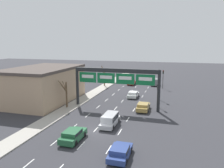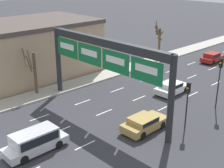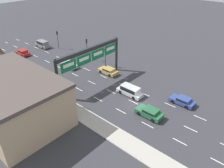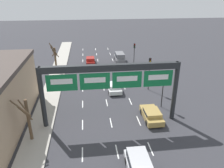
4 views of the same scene
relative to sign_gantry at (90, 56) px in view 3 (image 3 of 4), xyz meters
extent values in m
plane|color=#333338|center=(0.00, -11.07, -5.51)|extent=(220.00, 220.00, 0.00)
cube|color=#A8A399|center=(-8.00, -11.07, -5.44)|extent=(2.80, 110.00, 0.15)
cube|color=white|center=(-3.30, -25.07, -5.51)|extent=(0.12, 2.00, 0.01)
cube|color=white|center=(-3.30, -20.07, -5.51)|extent=(0.12, 2.00, 0.01)
cube|color=white|center=(-3.30, -15.07, -5.51)|extent=(0.12, 2.00, 0.01)
cube|color=white|center=(-3.30, -10.07, -5.51)|extent=(0.12, 2.00, 0.01)
cube|color=white|center=(-3.30, -5.07, -5.51)|extent=(0.12, 2.00, 0.01)
cube|color=white|center=(-3.30, -0.07, -5.51)|extent=(0.12, 2.00, 0.01)
cube|color=white|center=(-3.30, 4.93, -5.51)|extent=(0.12, 2.00, 0.01)
cube|color=white|center=(-3.30, 9.93, -5.51)|extent=(0.12, 2.00, 0.01)
cube|color=white|center=(-3.30, 14.93, -5.51)|extent=(0.12, 2.00, 0.01)
cube|color=white|center=(-3.30, 19.93, -5.51)|extent=(0.12, 2.00, 0.01)
cube|color=white|center=(-3.30, 24.93, -5.51)|extent=(0.12, 2.00, 0.01)
cube|color=white|center=(-3.30, 29.93, -5.51)|extent=(0.12, 2.00, 0.01)
cube|color=white|center=(0.00, -20.07, -5.51)|extent=(0.12, 2.00, 0.01)
cube|color=white|center=(0.00, -15.07, -5.51)|extent=(0.12, 2.00, 0.01)
cube|color=white|center=(0.00, -10.07, -5.51)|extent=(0.12, 2.00, 0.01)
cube|color=white|center=(0.00, -5.07, -5.51)|extent=(0.12, 2.00, 0.01)
cube|color=white|center=(0.00, -0.07, -5.51)|extent=(0.12, 2.00, 0.01)
cube|color=white|center=(0.00, 4.93, -5.51)|extent=(0.12, 2.00, 0.01)
cube|color=white|center=(0.00, 9.93, -5.51)|extent=(0.12, 2.00, 0.01)
cube|color=white|center=(0.00, 14.93, -5.51)|extent=(0.12, 2.00, 0.01)
cube|color=white|center=(0.00, 19.93, -5.51)|extent=(0.12, 2.00, 0.01)
cube|color=white|center=(0.00, 24.93, -5.51)|extent=(0.12, 2.00, 0.01)
cube|color=white|center=(0.00, 29.93, -5.51)|extent=(0.12, 2.00, 0.01)
cube|color=white|center=(0.00, 34.93, -5.51)|extent=(0.12, 2.00, 0.01)
cube|color=white|center=(3.30, -20.07, -5.51)|extent=(0.12, 2.00, 0.01)
cube|color=white|center=(3.30, -15.07, -5.51)|extent=(0.12, 2.00, 0.01)
cube|color=white|center=(3.30, -10.07, -5.51)|extent=(0.12, 2.00, 0.01)
cube|color=white|center=(3.30, -5.07, -5.51)|extent=(0.12, 2.00, 0.01)
cube|color=white|center=(3.30, -0.07, -5.51)|extent=(0.12, 2.00, 0.01)
cube|color=white|center=(3.30, 4.93, -5.51)|extent=(0.12, 2.00, 0.01)
cube|color=white|center=(3.30, 9.93, -5.51)|extent=(0.12, 2.00, 0.01)
cube|color=white|center=(3.30, 14.93, -5.51)|extent=(0.12, 2.00, 0.01)
cube|color=white|center=(3.30, 19.93, -5.51)|extent=(0.12, 2.00, 0.01)
cube|color=white|center=(3.30, 24.93, -5.51)|extent=(0.12, 2.00, 0.01)
cube|color=white|center=(3.30, 29.93, -5.51)|extent=(0.12, 2.00, 0.01)
cube|color=white|center=(3.30, 34.93, -5.51)|extent=(0.12, 2.00, 0.01)
cylinder|color=#232628|center=(-7.40, 0.06, -1.95)|extent=(0.52, 0.52, 7.11)
cylinder|color=#232628|center=(7.40, 0.06, -1.95)|extent=(0.52, 0.52, 7.11)
cube|color=#232628|center=(0.00, 0.06, 1.25)|extent=(14.80, 0.60, 0.70)
cube|color=#116B38|center=(-5.15, -0.28, -0.10)|extent=(3.19, 0.08, 1.81)
cube|color=white|center=(-5.15, -0.33, 0.06)|extent=(2.23, 0.02, 0.58)
cube|color=#116B38|center=(-1.72, -0.28, -0.10)|extent=(3.19, 0.08, 1.81)
cube|color=white|center=(-1.72, -0.33, 0.06)|extent=(2.23, 0.02, 0.58)
cube|color=#116B38|center=(1.72, -0.28, -0.10)|extent=(3.19, 0.08, 1.81)
cube|color=white|center=(1.72, -0.33, 0.06)|extent=(2.23, 0.02, 0.58)
cube|color=#116B38|center=(5.15, -0.28, -0.10)|extent=(3.19, 0.08, 1.81)
cube|color=white|center=(5.15, -0.33, 0.06)|extent=(2.23, 0.02, 0.58)
cube|color=tan|center=(-14.98, 0.74, -2.38)|extent=(10.35, 16.49, 6.27)
cube|color=#4C423D|center=(-14.98, 0.74, 1.01)|extent=(10.56, 16.82, 0.50)
cube|color=#235B38|center=(-1.42, -14.06, -4.95)|extent=(1.91, 4.14, 0.71)
cube|color=#235B38|center=(-1.42, -14.31, -4.38)|extent=(1.75, 2.15, 0.44)
cube|color=black|center=(-1.42, -14.31, -4.38)|extent=(1.79, 1.98, 0.32)
cylinder|color=black|center=(-2.29, -12.82, -5.18)|extent=(0.22, 0.66, 0.66)
cylinder|color=black|center=(-0.56, -12.82, -5.18)|extent=(0.22, 0.66, 0.66)
cylinder|color=black|center=(-2.29, -15.31, -5.18)|extent=(0.22, 0.66, 0.66)
cylinder|color=black|center=(-0.56, -15.31, -5.18)|extent=(0.22, 0.66, 0.66)
cube|color=#A88947|center=(4.87, 0.14, -4.98)|extent=(1.91, 4.23, 0.66)
cube|color=#A88947|center=(4.87, -0.12, -4.43)|extent=(1.76, 2.20, 0.43)
cube|color=black|center=(4.87, -0.12, -4.43)|extent=(1.79, 2.02, 0.31)
cylinder|color=black|center=(4.00, 1.41, -5.18)|extent=(0.22, 0.66, 0.66)
cylinder|color=black|center=(5.74, 1.41, -5.18)|extent=(0.22, 0.66, 0.66)
cylinder|color=black|center=(4.00, -1.13, -5.18)|extent=(0.22, 0.66, 0.66)
cylinder|color=black|center=(5.74, -1.13, -5.18)|extent=(0.22, 0.66, 0.66)
cube|color=maroon|center=(-1.67, 22.80, -5.00)|extent=(1.77, 4.01, 0.63)
cube|color=maroon|center=(-1.67, 22.56, -4.40)|extent=(1.63, 2.08, 0.56)
cube|color=black|center=(-1.67, 22.56, -4.40)|extent=(1.66, 1.92, 0.41)
cylinder|color=black|center=(-2.47, 24.00, -5.18)|extent=(0.22, 0.66, 0.66)
cylinder|color=black|center=(-0.87, 24.00, -5.18)|extent=(0.22, 0.66, 0.66)
cylinder|color=black|center=(-2.47, 21.59, -5.18)|extent=(0.22, 0.66, 0.66)
cylinder|color=black|center=(-0.87, 21.59, -5.18)|extent=(0.22, 0.66, 0.66)
cube|color=silver|center=(1.50, 8.61, -5.00)|extent=(1.91, 4.09, 0.61)
cube|color=silver|center=(1.50, 8.37, -4.46)|extent=(1.76, 2.13, 0.47)
cube|color=black|center=(1.50, 8.37, -4.46)|extent=(1.80, 1.96, 0.34)
cylinder|color=black|center=(0.64, 9.84, -5.18)|extent=(0.22, 0.66, 0.66)
cylinder|color=black|center=(2.37, 9.84, -5.18)|extent=(0.22, 0.66, 0.66)
cylinder|color=black|center=(0.64, 7.39, -5.18)|extent=(0.22, 0.66, 0.66)
cylinder|color=black|center=(2.37, 7.39, -5.18)|extent=(0.22, 0.66, 0.66)
cube|color=navy|center=(4.92, -16.31, -5.02)|extent=(1.86, 3.99, 0.58)
cube|color=navy|center=(4.92, -16.55, -4.50)|extent=(1.72, 2.07, 0.46)
cube|color=black|center=(4.92, -16.55, -4.50)|extent=(1.75, 1.91, 0.33)
cylinder|color=black|center=(4.07, -15.11, -5.18)|extent=(0.22, 0.66, 0.66)
cylinder|color=black|center=(5.76, -15.11, -5.18)|extent=(0.22, 0.66, 0.66)
cylinder|color=black|center=(4.07, -17.50, -5.18)|extent=(0.22, 0.66, 0.66)
cylinder|color=black|center=(5.76, -17.50, -5.18)|extent=(0.22, 0.66, 0.66)
cube|color=#B7B7BC|center=(1.41, -8.23, -5.01)|extent=(1.81, 4.84, 0.59)
cube|color=#B7B7BC|center=(1.41, -8.27, -4.27)|extent=(1.66, 3.39, 0.90)
cube|color=black|center=(1.41, -8.27, -4.27)|extent=(1.70, 3.12, 0.65)
cylinder|color=black|center=(0.59, -6.77, -5.18)|extent=(0.22, 0.66, 0.66)
cylinder|color=black|center=(2.22, -6.77, -5.18)|extent=(0.22, 0.66, 0.66)
cylinder|color=black|center=(0.59, -9.68, -5.18)|extent=(0.22, 0.66, 0.66)
cylinder|color=black|center=(2.22, -9.68, -5.18)|extent=(0.22, 0.66, 0.66)
cube|color=slate|center=(4.71, 23.77, -4.96)|extent=(1.90, 4.61, 0.70)
cube|color=slate|center=(4.71, 23.73, -4.15)|extent=(1.75, 3.23, 0.93)
cube|color=black|center=(4.71, 23.73, -4.15)|extent=(1.79, 2.97, 0.67)
cylinder|color=black|center=(3.85, 25.16, -5.18)|extent=(0.22, 0.66, 0.66)
cylinder|color=black|center=(5.57, 25.16, -5.18)|extent=(0.22, 0.66, 0.66)
cylinder|color=black|center=(3.85, 22.39, -5.18)|extent=(0.22, 0.66, 0.66)
cylinder|color=black|center=(5.57, 22.39, -5.18)|extent=(0.22, 0.66, 0.66)
cylinder|color=black|center=(6.99, 19.82, -3.61)|extent=(0.12, 0.12, 3.80)
cube|color=black|center=(6.99, 19.82, -1.26)|extent=(0.30, 0.24, 0.90)
sphere|color=red|center=(6.99, 19.69, -0.96)|extent=(0.20, 0.20, 0.20)
sphere|color=#412F0C|center=(6.99, 19.69, -1.26)|extent=(0.20, 0.20, 0.20)
sphere|color=#0E3515|center=(6.99, 19.69, -1.56)|extent=(0.20, 0.20, 0.20)
cylinder|color=black|center=(6.83, 8.45, -3.41)|extent=(0.12, 0.12, 4.19)
cube|color=black|center=(6.83, 8.45, -0.87)|extent=(0.30, 0.24, 0.90)
sphere|color=#3D0E0C|center=(6.83, 8.32, -0.57)|extent=(0.20, 0.20, 0.20)
sphere|color=gold|center=(6.83, 8.32, -0.87)|extent=(0.20, 0.20, 0.20)
sphere|color=#0E3515|center=(6.83, 8.32, -1.17)|extent=(0.20, 0.20, 0.20)
cylinder|color=black|center=(7.04, 2.89, -3.89)|extent=(0.12, 0.12, 3.25)
cube|color=black|center=(7.04, 2.89, -1.81)|extent=(0.30, 0.24, 0.90)
sphere|color=#3D0E0C|center=(7.04, 2.76, -1.51)|extent=(0.20, 0.20, 0.20)
sphere|color=gold|center=(7.04, 2.76, -1.81)|extent=(0.20, 0.20, 0.20)
sphere|color=#0E3515|center=(7.04, 2.76, -2.11)|extent=(0.20, 0.20, 0.20)
cylinder|color=brown|center=(-8.46, -2.26, -3.10)|extent=(0.31, 0.31, 4.52)
cylinder|color=brown|center=(-8.51, -2.85, -1.97)|extent=(1.29, 0.23, 1.54)
cylinder|color=brown|center=(-8.51, -2.72, -1.49)|extent=(1.05, 0.25, 1.85)
cylinder|color=brown|center=(-8.74, -3.15, -1.23)|extent=(1.89, 0.72, 1.51)
cylinder|color=brown|center=(-8.22, 18.56, -3.13)|extent=(0.34, 0.34, 4.46)
cylinder|color=brown|center=(-8.39, 18.93, -1.98)|extent=(0.93, 0.54, 1.22)
cylinder|color=brown|center=(-8.26, 18.03, -1.36)|extent=(1.20, 0.25, 1.43)
cylinder|color=brown|center=(-8.31, 18.16, -1.08)|extent=(0.96, 0.37, 1.52)
cylinder|color=brown|center=(-8.03, 18.07, -1.90)|extent=(1.15, 0.57, 1.46)
camera|label=1|loc=(9.83, -36.17, 5.97)|focal=35.00mm
camera|label=2|loc=(19.90, -18.02, 7.40)|focal=50.00mm
camera|label=3|loc=(-24.85, -27.34, 15.24)|focal=35.00mm
camera|label=4|loc=(-2.50, -21.54, 8.70)|focal=35.00mm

